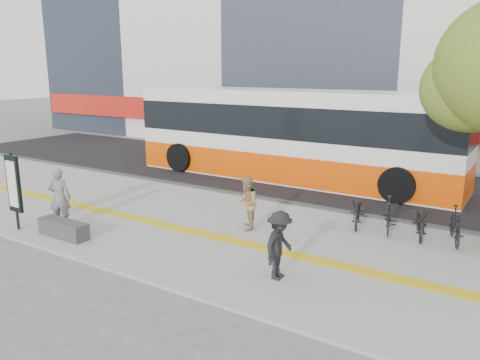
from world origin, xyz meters
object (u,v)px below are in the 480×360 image
Objects in this scene: seated_woman at (60,197)px; pedestrian_dark at (279,245)px; bus at (291,137)px; pedestrian_tan at (247,203)px; bench at (63,229)px; signboard at (14,185)px.

seated_woman reaches higher than pedestrian_dark.
bus is 6.87m from pedestrian_tan.
bench is 0.12× the size of bus.
pedestrian_tan is 3.25m from pedestrian_dark.
pedestrian_tan is (4.63, 2.64, -0.09)m from seated_woman.
bench is 6.18m from pedestrian_dark.
bus is 7.96× the size of seated_woman.
bus is 9.84m from pedestrian_dark.
pedestrian_dark reaches higher than bench.
seated_woman is at bearing 146.07° from bench.
pedestrian_tan is at bearing 43.19° from pedestrian_dark.
seated_woman is (-0.80, 0.54, 0.63)m from bench.
bench is 1.15m from seated_woman.
seated_woman reaches higher than bench.
bus reaches higher than bench.
bus reaches higher than pedestrian_tan.
pedestrian_tan reaches higher than bench.
bench is at bearing 96.78° from pedestrian_dark.
bus is 8.92× the size of pedestrian_tan.
bus reaches higher than signboard.
seated_woman is at bearing -92.19° from pedestrian_tan.
signboard is 7.81m from pedestrian_dark.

